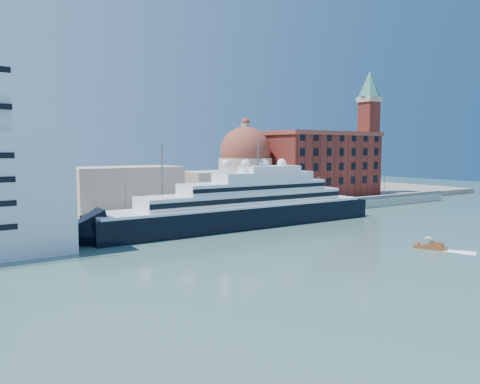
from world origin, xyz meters
TOP-DOWN VIEW (x-y plane):
  - ground at (0.00, 0.00)m, footprint 400.00×400.00m
  - quay at (0.00, 34.00)m, footprint 180.00×10.00m
  - land at (0.00, 75.00)m, footprint 260.00×72.00m
  - quay_fence at (0.00, 29.50)m, footprint 180.00×0.10m
  - superyacht at (-6.43, 23.00)m, footprint 83.24×11.54m
  - service_barge at (-33.93, 21.63)m, footprint 11.55×4.04m
  - water_taxi at (11.85, -18.91)m, footprint 3.86×5.74m
  - warehouse at (52.00, 52.00)m, footprint 43.00×19.00m
  - campanile at (76.00, 52.00)m, footprint 8.40×8.40m
  - church at (6.39, 57.72)m, footprint 66.00×18.00m
  - lamp_posts at (-12.67, 32.27)m, footprint 120.80×2.40m

SIDE VIEW (x-z plane):
  - ground at x=0.00m, z-range 0.00..0.00m
  - water_taxi at x=11.85m, z-range -0.68..1.92m
  - service_barge at x=-33.93m, z-range -0.55..2.03m
  - land at x=0.00m, z-range 0.00..2.00m
  - quay at x=0.00m, z-range 0.00..2.50m
  - quay_fence at x=0.00m, z-range 2.50..3.70m
  - superyacht at x=-6.43m, z-range -8.14..16.73m
  - lamp_posts at x=-12.67m, z-range 0.84..18.84m
  - church at x=6.39m, z-range -1.84..23.66m
  - warehouse at x=52.00m, z-range 2.16..25.41m
  - campanile at x=76.00m, z-range 5.26..52.26m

